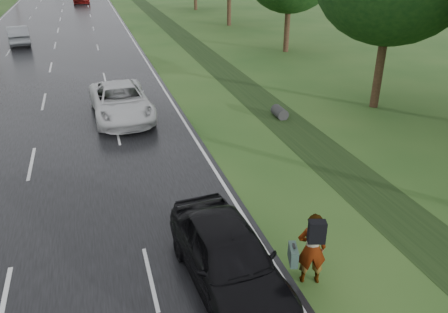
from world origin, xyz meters
name	(u,v)px	position (x,y,z in m)	size (l,w,h in m)	color
ground	(3,309)	(0.00, 0.00, 0.00)	(220.00, 220.00, 0.00)	#264B1B
road	(60,23)	(0.00, 45.00, 0.02)	(14.00, 180.00, 0.04)	black
edge_stripe_east	(121,20)	(6.75, 45.00, 0.04)	(0.12, 180.00, 0.01)	silver
center_line	(60,23)	(0.00, 45.00, 0.04)	(0.12, 180.00, 0.01)	silver
drainage_ditch	(227,73)	(11.50, 18.71, 0.04)	(2.20, 120.00, 0.56)	black
pedestrian	(311,248)	(7.35, -1.25, 1.04)	(0.97, 0.98, 2.02)	#A5998C
white_pickup	(121,101)	(3.93, 12.23, 0.86)	(2.71, 5.88, 1.63)	white
dark_sedan	(228,256)	(5.36, -0.77, 0.88)	(1.99, 4.95, 1.69)	black
silver_sedan	(18,35)	(-2.99, 33.44, 0.82)	(1.66, 4.75, 1.57)	#919599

